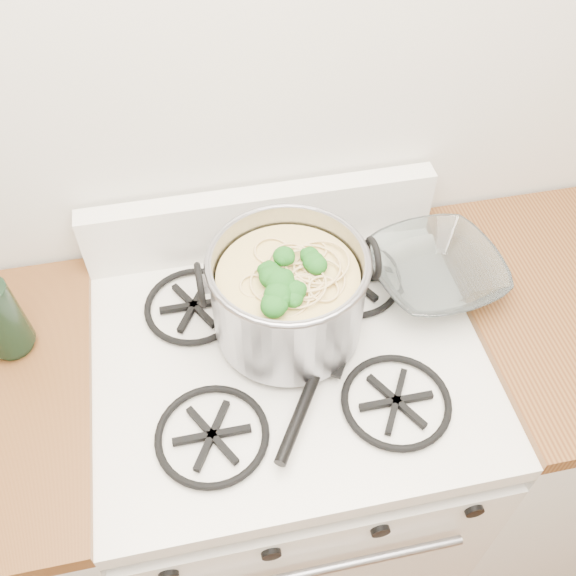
# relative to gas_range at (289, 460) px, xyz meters

# --- Properties ---
(gas_range) EXTENTS (0.76, 0.66, 0.92)m
(gas_range) POSITION_rel_gas_range_xyz_m (0.00, 0.00, 0.00)
(gas_range) COLOR white
(gas_range) RESTS_ON ground
(counter_left) EXTENTS (0.25, 0.65, 0.92)m
(counter_left) POSITION_rel_gas_range_xyz_m (-0.51, 0.00, 0.02)
(counter_left) COLOR silver
(counter_left) RESTS_ON ground
(stock_pot) EXTENTS (0.33, 0.30, 0.20)m
(stock_pot) POSITION_rel_gas_range_xyz_m (0.01, 0.06, 0.58)
(stock_pot) COLOR gray
(stock_pot) RESTS_ON gas_range
(spatula) EXTENTS (0.41, 0.42, 0.02)m
(spatula) POSITION_rel_gas_range_xyz_m (0.07, -0.02, 0.50)
(spatula) COLOR black
(spatula) RESTS_ON gas_range
(glass_bowl) EXTENTS (0.12, 0.12, 0.03)m
(glass_bowl) POSITION_rel_gas_range_xyz_m (0.33, 0.11, 0.50)
(glass_bowl) COLOR white
(glass_bowl) RESTS_ON gas_range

